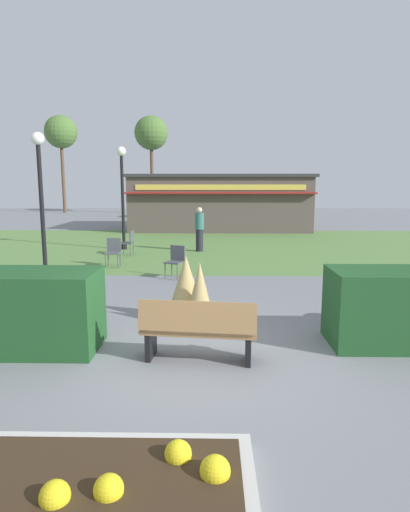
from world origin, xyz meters
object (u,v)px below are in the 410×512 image
Objects in this scene: cafe_chair_west at (129,241)px; tree_right_bg at (61,133)px; food_kiosk at (220,202)px; lamppost_far at (122,185)px; park_bench at (198,330)px; tree_left_bg at (151,134)px; cafe_chair_east at (176,259)px; parked_car_west_slot at (161,209)px; lamppost_mid at (41,186)px; person_strolling at (199,229)px; cafe_chair_center at (113,250)px.

tree_right_bg is at bearing 113.70° from cafe_chair_west.
lamppost_far is at bearing -115.87° from food_kiosk.
tree_left_bg reaches higher than park_bench.
lamppost_far is 24.10m from tree_right_bg.
parked_car_west_slot is (-3.00, 22.06, 0.12)m from cafe_chair_east.
park_bench is 19.08m from food_kiosk.
lamppost_mid is 5.04m from lamppost_far.
tree_left_bg is at bearing 108.08° from parked_car_west_slot.
lamppost_far reaches higher than parked_car_west_slot.
tree_left_bg is (-4.18, 25.66, 6.11)m from cafe_chair_east.
cafe_chair_east is at bearing -61.76° from cafe_chair_west.
person_strolling is at bearing 91.72° from park_bench.
tree_right_bg is at bearing 114.05° from lamppost_far.
food_kiosk is 1.23× the size of tree_left_bg.
food_kiosk reaches higher than cafe_chair_east.
parked_car_west_slot is at bearing 97.81° from park_bench.
cafe_chair_west is 0.21× the size of parked_car_west_slot.
food_kiosk is 12.20m from cafe_chair_center.
park_bench is 7.95m from cafe_chair_center.
person_strolling is at bearing -77.37° from tree_left_bg.
cafe_chair_center is 0.11× the size of tree_left_bg.
parked_car_west_slot is (0.79, 21.70, -1.87)m from lamppost_mid.
lamppost_far reaches higher than park_bench.
lamppost_far is 16.94m from parked_car_west_slot.
lamppost_far is at bearing 115.63° from cafe_chair_east.
cafe_chair_center is at bearing 109.96° from person_strolling.
cafe_chair_west is 1.00× the size of cafe_chair_east.
person_strolling is at bearing 84.04° from cafe_chair_east.
food_kiosk is at bearing 88.31° from park_bench.
tree_left_bg reaches higher than cafe_chair_east.
tree_left_bg reaches higher than lamppost_mid.
person_strolling is (-0.32, 10.57, 0.38)m from park_bench.
person_strolling is (-0.88, -8.47, -0.68)m from food_kiosk.
parked_car_west_slot is 7.09m from tree_left_bg.
food_kiosk is 14.52m from tree_left_bg.
tree_right_bg is (-9.16, 4.82, 6.24)m from parked_car_west_slot.
park_bench is at bearing -91.69° from food_kiosk.
park_bench is at bearing -53.14° from lamppost_mid.
food_kiosk is 9.88m from parked_car_west_slot.
lamppost_far is at bearing 50.81° from person_strolling.
food_kiosk is at bearing 70.28° from cafe_chair_west.
food_kiosk is 2.36× the size of parked_car_west_slot.
person_strolling is at bearing 50.70° from cafe_chair_center.
lamppost_mid is 2.35× the size of person_strolling.
parked_car_west_slot is (-4.38, 8.81, -0.90)m from food_kiosk.
tree_right_bg is at bearing 111.71° from cafe_chair_center.
tree_left_bg reaches higher than lamppost_far.
lamppost_mid is 4.32m from cafe_chair_west.
tree_right_bg reaches higher than tree_left_bg.
lamppost_far is 2.35× the size of person_strolling.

